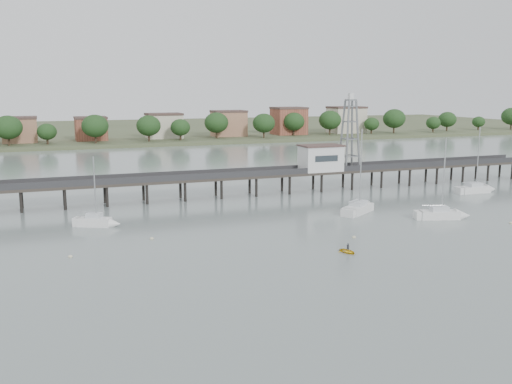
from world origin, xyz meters
The scene contains 12 objects.
ground_plane centered at (0.00, 0.00, 0.00)m, with size 500.00×500.00×0.00m, color gray.
pier centered at (0.00, 60.00, 3.79)m, with size 150.00×5.00×5.50m.
pier_building centered at (25.00, 60.00, 6.67)m, with size 8.40×5.40×5.30m.
lattice_tower centered at (31.50, 60.00, 11.10)m, with size 3.20×3.20×15.50m.
sailboat_e centered at (53.78, 46.82, 0.64)m, with size 8.43×2.71×13.79m.
sailboat_b centered at (-19.97, 43.69, 0.65)m, with size 6.71×4.72×11.01m.
sailboat_c centered at (22.45, 39.35, 0.63)m, with size 8.90×7.21×14.77m.
sailboat_d centered at (32.15, 29.74, 0.64)m, with size 8.50×4.71×13.49m.
yellow_dinghy centered at (7.86, 18.42, 0.00)m, with size 1.79×0.52×2.50m, color gold.
dinghy_occupant centered at (7.86, 18.42, 0.00)m, with size 0.35×0.97×0.23m, color black.
mooring_buoys centered at (-1.06, 29.89, 0.08)m, with size 79.53×14.52×0.39m.
far_shore centered at (0.36, 239.58, 0.95)m, with size 500.00×170.00×10.40m.
Camera 1 is at (-27.15, -42.35, 20.23)m, focal length 40.00 mm.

